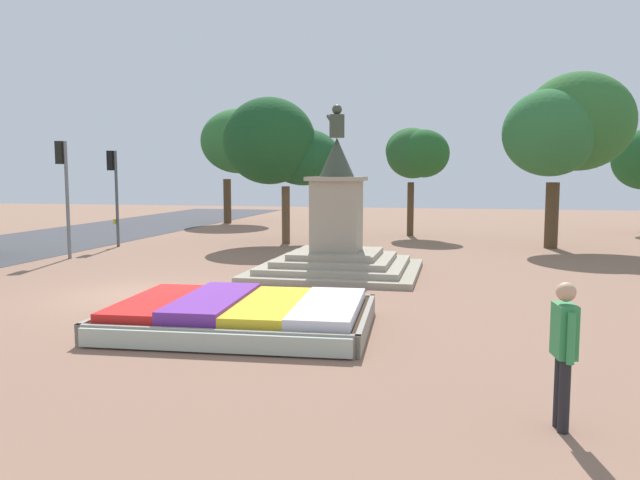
{
  "coord_description": "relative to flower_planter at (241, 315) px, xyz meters",
  "views": [
    {
      "loc": [
        7.59,
        -14.02,
        3.01
      ],
      "look_at": [
        4.45,
        0.4,
        1.44
      ],
      "focal_mm": 35.0,
      "sensor_mm": 36.0,
      "label": 1
    }
  ],
  "objects": [
    {
      "name": "traffic_light_mid_block",
      "position": [
        -9.47,
        8.31,
        2.61
      ],
      "size": [
        0.41,
        0.29,
        4.15
      ],
      "color": "slate",
      "rests_on": "ground_plane"
    },
    {
      "name": "park_tree_distant",
      "position": [
        2.13,
        18.97,
        3.73
      ],
      "size": [
        3.1,
        3.23,
        5.23
      ],
      "color": "#4C3823",
      "rests_on": "ground_plane"
    },
    {
      "name": "ground_plane",
      "position": [
        -3.54,
        2.7,
        -0.27
      ],
      "size": [
        82.72,
        82.72,
        0.0
      ],
      "primitive_type": "plane",
      "color": "#8C6651"
    },
    {
      "name": "park_tree_behind_statue",
      "position": [
        8.31,
        15.35,
        4.6
      ],
      "size": [
        5.16,
        4.24,
        7.05
      ],
      "color": "#4C3823",
      "rests_on": "ground_plane"
    },
    {
      "name": "traffic_light_far_corner",
      "position": [
        -9.7,
        12.0,
        2.43
      ],
      "size": [
        0.41,
        0.29,
        3.95
      ],
      "color": "#4C5156",
      "rests_on": "ground_plane"
    },
    {
      "name": "park_tree_far_left",
      "position": [
        -3.47,
        14.73,
        3.95
      ],
      "size": [
        4.86,
        4.46,
        6.23
      ],
      "color": "brown",
      "rests_on": "ground_plane"
    },
    {
      "name": "park_tree_street_side",
      "position": [
        -8.92,
        25.23,
        4.67
      ],
      "size": [
        4.59,
        4.51,
        6.94
      ],
      "color": "#4C3823",
      "rests_on": "ground_plane"
    },
    {
      "name": "pedestrian_near_planter",
      "position": [
        5.32,
        -3.78,
        0.76
      ],
      "size": [
        0.27,
        0.56,
        1.77
      ],
      "color": "black",
      "rests_on": "ground_plane"
    },
    {
      "name": "flower_planter",
      "position": [
        0.0,
        0.0,
        0.0
      ],
      "size": [
        5.21,
        3.9,
        0.62
      ],
      "color": "#38281C",
      "rests_on": "ground_plane"
    },
    {
      "name": "statue_monument",
      "position": [
        0.55,
        7.11,
        0.72
      ],
      "size": [
        4.92,
        4.92,
        5.05
      ],
      "color": "#9D937F",
      "rests_on": "ground_plane"
    }
  ]
}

